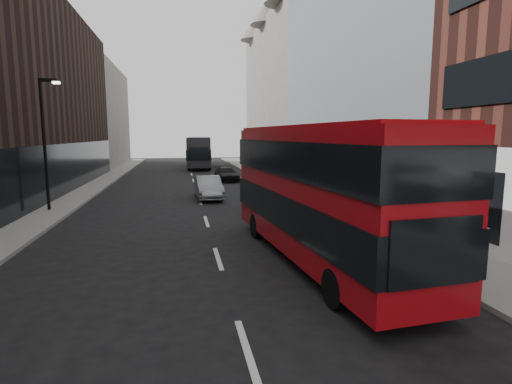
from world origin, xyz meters
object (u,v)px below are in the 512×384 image
red_bus (318,187)px  grey_bus (200,151)px  car_b (208,187)px  street_lamp (45,135)px  car_a (265,201)px  car_c (226,174)px

red_bus → grey_bus: bearing=87.8°
grey_bus → car_b: size_ratio=2.72×
street_lamp → grey_bus: bearing=71.5°
grey_bus → car_b: 25.44m
red_bus → car_a: (0.09, 8.72, -1.89)m
street_lamp → car_c: (11.21, 13.26, -3.56)m
grey_bus → car_c: (1.64, -15.31, -1.48)m
street_lamp → car_c: 17.72m
car_c → car_a: bearing=-95.4°
red_bus → car_c: 24.21m
car_c → red_bus: bearing=-96.0°
car_a → grey_bus: bearing=91.2°
grey_bus → car_a: grey_bus is taller
car_b → car_a: bearing=-65.3°
grey_bus → car_b: (-0.74, -25.40, -1.35)m
red_bus → car_b: size_ratio=2.50×
car_a → street_lamp: bearing=166.9°
car_b → car_c: 10.37m
street_lamp → red_bus: (11.45, -10.88, -1.68)m
car_c → street_lamp: bearing=-136.8°
red_bus → car_b: 14.40m
grey_bus → car_b: grey_bus is taller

